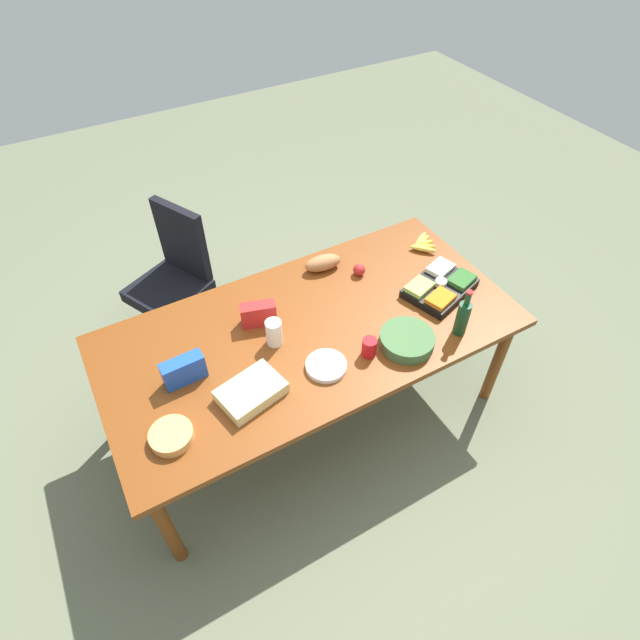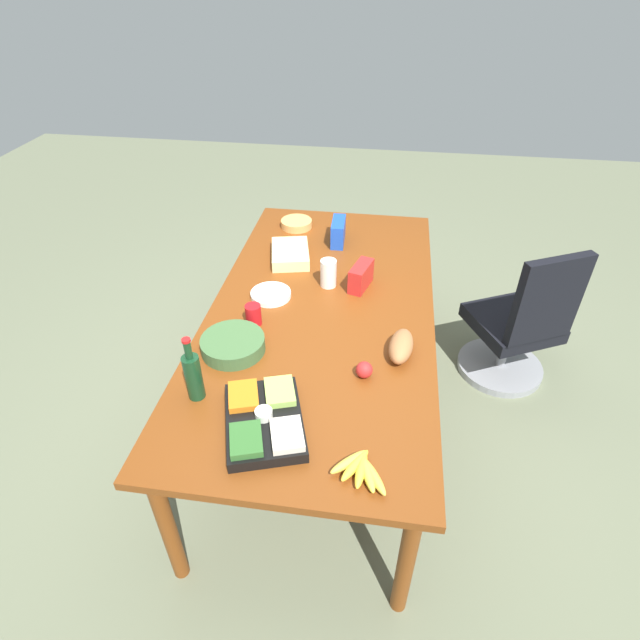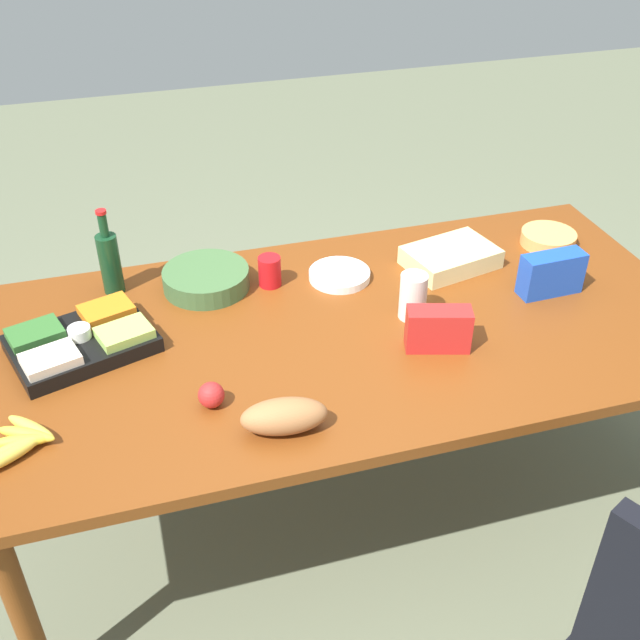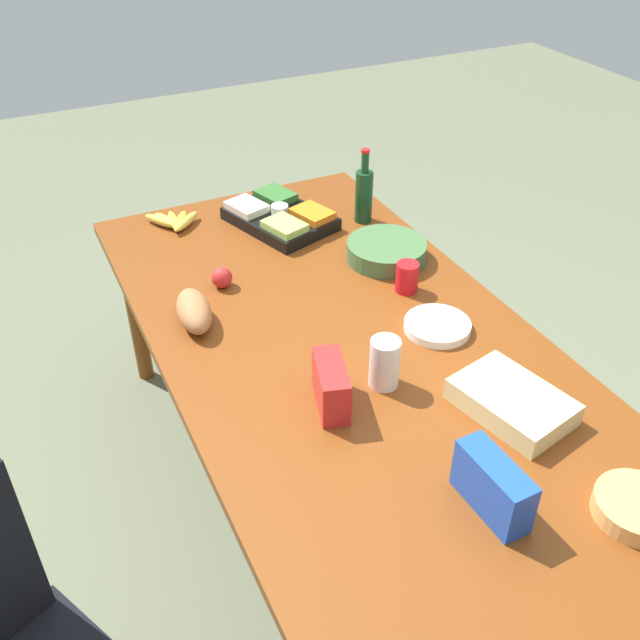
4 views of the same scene
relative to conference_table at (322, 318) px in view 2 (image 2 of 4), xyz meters
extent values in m
plane|color=#666D53|center=(0.00, 0.00, -0.72)|extent=(10.00, 10.00, 0.00)
cube|color=brown|center=(0.00, 0.00, 0.05)|extent=(2.37, 1.18, 0.04)
cylinder|color=brown|center=(-1.09, -0.50, -0.35)|extent=(0.07, 0.07, 0.75)
cylinder|color=brown|center=(1.09, -0.50, -0.35)|extent=(0.07, 0.07, 0.75)
cylinder|color=brown|center=(-1.09, 0.50, -0.35)|extent=(0.07, 0.07, 0.75)
cylinder|color=brown|center=(1.09, 0.50, -0.35)|extent=(0.07, 0.07, 0.75)
cylinder|color=gray|center=(-0.55, 1.15, -0.70)|extent=(0.56, 0.56, 0.05)
cylinder|color=gray|center=(-0.55, 1.15, -0.50)|extent=(0.06, 0.06, 0.35)
cube|color=black|center=(-0.55, 1.15, -0.32)|extent=(0.64, 0.64, 0.09)
cube|color=black|center=(-0.35, 1.25, 0.00)|extent=(0.24, 0.41, 0.55)
cube|color=black|center=(0.84, -0.11, 0.09)|extent=(0.49, 0.41, 0.05)
cube|color=orange|center=(0.75, -0.22, 0.13)|extent=(0.19, 0.16, 0.03)
cube|color=#30642A|center=(0.97, -0.15, 0.13)|extent=(0.19, 0.16, 0.03)
cube|color=#A1CA59|center=(0.71, -0.08, 0.13)|extent=(0.19, 0.16, 0.03)
cube|color=beige|center=(0.93, 0.00, 0.13)|extent=(0.19, 0.16, 0.03)
cylinder|color=white|center=(0.84, -0.11, 0.13)|extent=(0.09, 0.09, 0.04)
cube|color=beige|center=(-0.48, -0.26, 0.10)|extent=(0.36, 0.28, 0.07)
cylinder|color=#133B1F|center=(0.72, -0.44, 0.17)|extent=(0.09, 0.09, 0.22)
cylinder|color=#133B1F|center=(0.72, -0.44, 0.32)|extent=(0.04, 0.04, 0.08)
cylinder|color=red|center=(0.72, -0.44, 0.37)|extent=(0.04, 0.04, 0.01)
cube|color=red|center=(-0.23, 0.19, 0.14)|extent=(0.21, 0.13, 0.14)
ellipsoid|color=#A56A3E|center=(0.32, 0.42, 0.12)|extent=(0.25, 0.14, 0.10)
sphere|color=red|center=(0.49, 0.26, 0.10)|extent=(0.09, 0.09, 0.08)
cylinder|color=#406538|center=(0.41, -0.37, 0.10)|extent=(0.30, 0.30, 0.07)
cylinder|color=#E4A457|center=(-0.91, -0.31, 0.09)|extent=(0.21, 0.21, 0.05)
cylinder|color=white|center=(-0.06, -0.29, 0.08)|extent=(0.26, 0.26, 0.03)
cube|color=blue|center=(-0.74, 0.00, 0.14)|extent=(0.22, 0.09, 0.15)
ellipsoid|color=gold|center=(0.99, 0.24, 0.09)|extent=(0.14, 0.15, 0.04)
ellipsoid|color=yellow|center=(1.00, 0.27, 0.09)|extent=(0.17, 0.11, 0.04)
ellipsoid|color=yellow|center=(1.01, 0.29, 0.09)|extent=(0.17, 0.05, 0.04)
ellipsoid|color=yellow|center=(1.02, 0.31, 0.09)|extent=(0.17, 0.09, 0.04)
ellipsoid|color=gold|center=(1.03, 0.34, 0.09)|extent=(0.16, 0.12, 0.04)
cylinder|color=white|center=(-0.22, 0.01, 0.15)|extent=(0.11, 0.11, 0.16)
cylinder|color=red|center=(0.19, -0.32, 0.12)|extent=(0.10, 0.10, 0.11)
camera|label=1|loc=(-0.93, -1.77, 2.21)|focal=28.86mm
camera|label=2|loc=(2.15, 0.31, 1.62)|focal=28.19mm
camera|label=3|loc=(0.66, 1.93, 1.51)|focal=42.74mm
camera|label=4|loc=(-1.60, 0.88, 1.47)|focal=39.99mm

